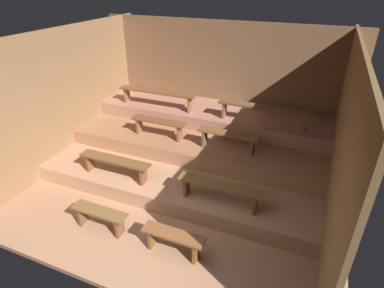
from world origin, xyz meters
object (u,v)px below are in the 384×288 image
object	(u,v)px
bench_floor_left	(100,215)
bench_middle_left	(159,124)
bench_middle_right	(228,137)
bench_upper_left	(157,94)
bench_upper_right	(263,110)
bench_lower_left	(115,163)
bench_floor_right	(173,239)
bench_lower_right	(220,188)

from	to	relation	value
bench_floor_left	bench_middle_left	size ratio (longest dim) A/B	0.79
bench_middle_left	bench_middle_right	size ratio (longest dim) A/B	1.00
bench_upper_left	bench_upper_right	distance (m)	2.48
bench_middle_left	bench_floor_left	bearing A→B (deg)	-87.33
bench_floor_left	bench_lower_left	bearing A→B (deg)	109.98
bench_floor_left	bench_lower_left	distance (m)	1.12
bench_lower_left	bench_middle_left	xyz separation A→B (m)	(0.26, 1.26, 0.30)
bench_floor_right	bench_floor_left	bearing A→B (deg)	180.00
bench_lower_left	bench_lower_right	size ratio (longest dim) A/B	1.00
bench_floor_left	bench_floor_right	distance (m)	1.30
bench_floor_right	bench_upper_right	bearing A→B (deg)	79.34
bench_lower_right	bench_upper_right	bearing A→B (deg)	84.05
bench_floor_left	bench_middle_right	size ratio (longest dim) A/B	0.79
bench_floor_right	bench_lower_right	world-z (taller)	bench_lower_right
bench_lower_right	bench_middle_left	xyz separation A→B (m)	(-1.78, 1.26, 0.30)
bench_floor_right	bench_lower_left	xyz separation A→B (m)	(-1.67, 1.01, 0.32)
bench_middle_right	bench_upper_right	world-z (taller)	bench_upper_right
bench_lower_right	bench_upper_left	world-z (taller)	bench_upper_left
bench_floor_left	bench_lower_right	size ratio (longest dim) A/B	0.67
bench_lower_left	bench_middle_right	xyz separation A→B (m)	(1.78, 1.26, 0.30)
bench_floor_right	bench_middle_right	size ratio (longest dim) A/B	0.79
bench_lower_left	bench_upper_right	xyz separation A→B (m)	(2.26, 2.11, 0.62)
bench_floor_left	bench_upper_right	bearing A→B (deg)	58.78
bench_floor_right	bench_upper_left	xyz separation A→B (m)	(-1.89, 3.12, 0.94)
bench_floor_right	bench_lower_right	distance (m)	1.12
bench_lower_left	bench_upper_right	size ratio (longest dim) A/B	0.74
bench_upper_right	bench_upper_left	bearing A→B (deg)	180.00
bench_lower_left	bench_upper_left	world-z (taller)	bench_upper_left
bench_floor_left	bench_upper_left	xyz separation A→B (m)	(-0.59, 3.12, 0.94)
bench_middle_right	bench_upper_left	xyz separation A→B (m)	(-2.00, 0.85, 0.32)
bench_floor_left	bench_upper_left	size ratio (longest dim) A/B	0.50
bench_lower_left	bench_middle_left	distance (m)	1.32
bench_lower_left	bench_middle_left	size ratio (longest dim) A/B	1.18
bench_lower_left	bench_middle_right	size ratio (longest dim) A/B	1.18
bench_upper_left	bench_lower_right	bearing A→B (deg)	-43.04
bench_middle_right	bench_floor_right	bearing A→B (deg)	-92.67
bench_upper_left	bench_middle_left	bearing A→B (deg)	-60.43
bench_middle_left	bench_middle_right	bearing A→B (deg)	0.00
bench_middle_left	bench_upper_left	size ratio (longest dim) A/B	0.63
bench_floor_left	bench_lower_right	bearing A→B (deg)	31.16
bench_lower_right	bench_upper_left	xyz separation A→B (m)	(-2.26, 2.11, 0.62)
bench_lower_right	bench_upper_left	distance (m)	3.15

